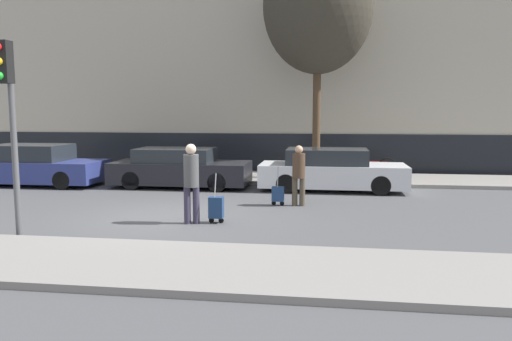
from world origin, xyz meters
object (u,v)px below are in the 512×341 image
Objects in this scene: pedestrian_left at (191,178)px; trolley_left at (216,207)px; parked_car_0 at (35,166)px; parked_car_2 at (331,171)px; parked_car_1 at (180,168)px; bare_tree_near_crossing at (318,6)px; pedestrian_right at (299,172)px; trolley_right at (278,194)px; parked_bicycle at (373,167)px; traffic_light at (8,100)px.

pedestrian_left is 0.87m from trolley_left.
parked_car_0 is 0.99× the size of parked_car_2.
parked_car_1 is 7.43m from bare_tree_near_crossing.
parked_car_2 is 0.55× the size of bare_tree_near_crossing.
pedestrian_right is at bearing -15.48° from parked_car_0.
trolley_right is 6.17m from parked_bicycle.
parked_car_1 is (5.07, 0.25, -0.03)m from parked_car_0.
parked_car_1 is at bearing 2.78° from parked_car_0.
parked_car_2 is 4.41× the size of trolley_right.
trolley_left is at bearing -117.28° from trolley_right.
trolley_left is 2.58m from trolley_right.
trolley_left is 0.70× the size of pedestrian_right.
parked_car_2 is 3.00m from parked_bicycle.
parked_car_0 reaches higher than trolley_left.
pedestrian_right is 1.55× the size of trolley_right.
parked_car_1 is 5.00m from parked_car_2.
parked_car_0 reaches higher than parked_car_1.
parked_car_2 is at bearing 68.99° from pedestrian_right.
parked_car_0 is at bearing 119.19° from traffic_light.
pedestrian_right is 0.19× the size of bare_tree_near_crossing.
pedestrian_left reaches higher than trolley_right.
traffic_light reaches higher than trolley_right.
parked_car_0 is 1.18× the size of traffic_light.
pedestrian_left is 3.07m from trolley_right.
bare_tree_near_crossing reaches higher than parked_car_1.
pedestrian_right is 0.92× the size of parked_bicycle.
traffic_light reaches higher than pedestrian_right.
pedestrian_left is at bearing 30.25° from traffic_light.
parked_car_1 is 7.49m from traffic_light.
trolley_right is at bearing 41.38° from traffic_light.
trolley_right is (-0.55, -0.03, -0.61)m from pedestrian_right.
pedestrian_right is at bearing 38.57° from traffic_light.
trolley_left is 0.30× the size of traffic_light.
pedestrian_left is 3.35m from pedestrian_right.
pedestrian_left is at bearing -165.10° from trolley_left.
parked_car_2 is 5.95m from bare_tree_near_crossing.
trolley_left is 0.65× the size of parked_bicycle.
pedestrian_right is (-0.88, -2.79, 0.29)m from parked_car_2.
bare_tree_near_crossing is (2.61, 7.37, 5.14)m from pedestrian_left.
traffic_light is at bearing 15.29° from pedestrian_left.
parked_car_2 is 5.76m from trolley_left.
pedestrian_left reaches higher than pedestrian_right.
parked_car_2 is 2.56× the size of pedestrian_left.
trolley_left is 8.75m from parked_bicycle.
pedestrian_left is at bearing -109.53° from bare_tree_near_crossing.
traffic_light is (-1.25, -7.07, 2.13)m from parked_car_1.
trolley_right is (8.64, -2.58, -0.34)m from parked_car_0.
parked_car_2 is (5.00, 0.00, 0.01)m from parked_car_1.
parked_car_1 is at bearing -158.45° from parked_bicycle.
traffic_light reaches higher than parked_car_2.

